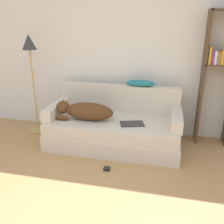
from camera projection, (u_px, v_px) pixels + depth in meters
wall_back at (117, 50)px, 3.98m from camera, size 7.48×0.06×2.70m
couch at (113, 133)px, 3.76m from camera, size 1.95×0.92×0.42m
couch_backrest at (119, 98)px, 3.96m from camera, size 1.91×0.15×0.43m
couch_arm_left at (56, 109)px, 3.83m from camera, size 0.15×0.73×0.17m
couch_arm_right at (176, 119)px, 3.46m from camera, size 0.15×0.73×0.17m
dog at (85, 111)px, 3.63m from camera, size 0.86×0.26×0.28m
laptop at (132, 124)px, 3.50m from camera, size 0.37×0.28×0.02m
throw_pillow at (140, 83)px, 3.79m from camera, size 0.44×0.15×0.10m
bookshelf at (218, 72)px, 3.58m from camera, size 0.46×0.26×1.95m
floor_lamp at (31, 58)px, 3.90m from camera, size 0.27×0.27×1.61m
power_adapter at (107, 169)px, 3.18m from camera, size 0.08×0.08×0.03m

